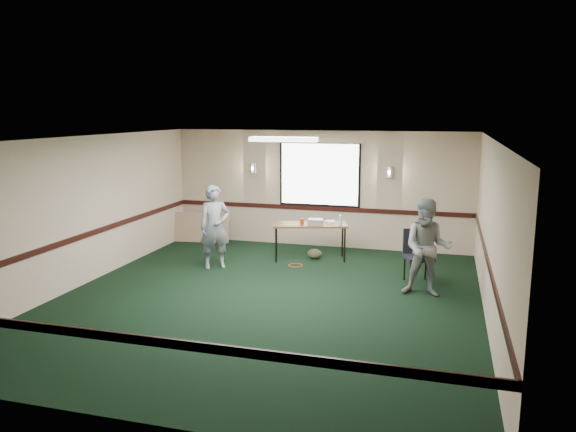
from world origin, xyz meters
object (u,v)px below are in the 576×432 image
(folding_table, at_px, (310,226))
(person_left, at_px, (215,227))
(projector, at_px, (316,221))
(person_right, at_px, (427,248))
(conference_chair, at_px, (417,251))

(folding_table, height_order, person_left, person_left)
(projector, bearing_deg, person_left, -156.73)
(projector, height_order, person_left, person_left)
(folding_table, bearing_deg, person_left, -161.94)
(projector, bearing_deg, person_right, -45.75)
(conference_chair, height_order, person_left, person_left)
(person_left, bearing_deg, conference_chair, -31.35)
(folding_table, bearing_deg, projector, -16.87)
(person_right, bearing_deg, projector, 144.73)
(person_left, height_order, person_right, person_right)
(folding_table, bearing_deg, person_right, -51.50)
(projector, xyz_separation_m, conference_chair, (2.17, -1.00, -0.26))
(folding_table, bearing_deg, conference_chair, -39.38)
(projector, height_order, person_right, person_right)
(person_left, bearing_deg, folding_table, 0.53)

